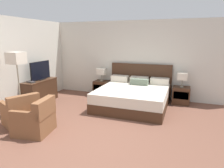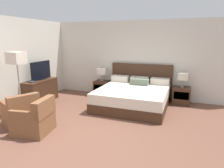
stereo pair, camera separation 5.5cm
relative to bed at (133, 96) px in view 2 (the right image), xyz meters
The scene contains 14 objects.
ground_plane 2.49m from the bed, 98.42° to the right, with size 10.35×10.35×0.00m, color brown.
wall_back 1.46m from the bed, 109.33° to the left, with size 6.67×0.06×2.54m, color silver.
wall_left 3.43m from the bed, 161.89° to the right, with size 0.06×5.25×2.54m, color silver.
bed is the anchor object (origin of this frame).
nightstand_left 1.50m from the bed, 151.34° to the left, with size 0.50×0.44×0.52m.
nightstand_right 1.50m from the bed, 28.68° to the left, with size 0.50×0.44×0.52m.
table_lamp_left 1.60m from the bed, 151.29° to the left, with size 0.28×0.28×0.44m.
table_lamp_right 1.60m from the bed, 28.73° to the left, with size 0.28×0.28×0.44m.
dresser 2.91m from the bed, 167.81° to the right, with size 0.46×1.19×0.70m.
tv 2.97m from the bed, 169.27° to the right, with size 0.18×0.84×0.57m.
book_red_cover 3.03m from the bed, 160.58° to the right, with size 0.25×0.14×0.04m, color #383333.
armchair_by_window 3.02m from the bed, 133.60° to the right, with size 0.92×0.91×0.76m.
armchair_companion 2.83m from the bed, 121.97° to the right, with size 0.79×0.78×0.76m.
floor_lamp 3.25m from the bed, 144.60° to the right, with size 0.35×0.35×1.64m.
Camera 2 is at (1.77, -3.05, 1.95)m, focal length 32.00 mm.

